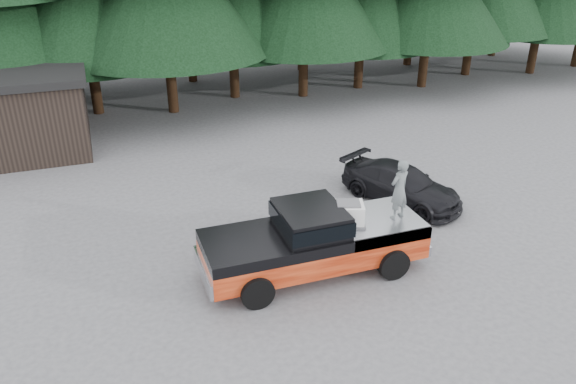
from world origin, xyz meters
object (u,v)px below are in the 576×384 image
object	(u,v)px
pickup_truck	(313,250)
man_on_bed	(399,189)
air_compressor	(348,214)
parked_car	(401,185)

from	to	relation	value
pickup_truck	man_on_bed	distance (m)	2.74
pickup_truck	air_compressor	bearing A→B (deg)	-4.52
pickup_truck	air_compressor	distance (m)	1.31
air_compressor	man_on_bed	bearing A→B (deg)	12.93
pickup_truck	man_on_bed	xyz separation A→B (m)	(2.30, -0.21, 1.49)
air_compressor	parked_car	world-z (taller)	air_compressor
air_compressor	pickup_truck	bearing A→B (deg)	-165.86
pickup_truck	air_compressor	world-z (taller)	air_compressor
air_compressor	man_on_bed	size ratio (longest dim) A/B	0.48
pickup_truck	man_on_bed	bearing A→B (deg)	-5.25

